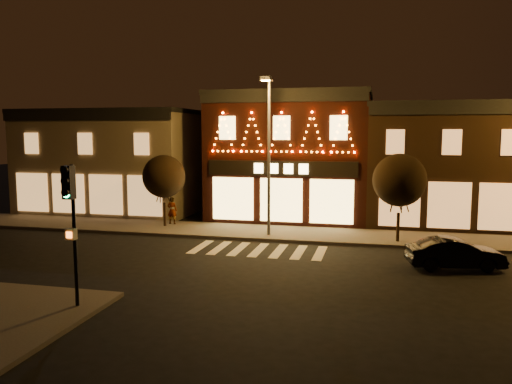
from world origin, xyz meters
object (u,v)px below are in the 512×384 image
(dark_sedan, at_px, (455,254))
(pedestrian, at_px, (172,210))
(streetlamp_mid, at_px, (268,144))
(traffic_signal_near, at_px, (71,208))

(dark_sedan, xyz_separation_m, pedestrian, (-15.46, 6.36, 0.33))
(dark_sedan, relative_size, pedestrian, 2.37)
(dark_sedan, bearing_deg, pedestrian, 56.54)
(streetlamp_mid, xyz_separation_m, pedestrian, (-6.49, 2.18, -4.11))
(streetlamp_mid, bearing_deg, pedestrian, 167.62)
(pedestrian, bearing_deg, dark_sedan, 157.92)
(traffic_signal_near, height_order, streetlamp_mid, streetlamp_mid)
(traffic_signal_near, distance_m, streetlamp_mid, 13.19)
(streetlamp_mid, height_order, pedestrian, streetlamp_mid)
(pedestrian, bearing_deg, streetlamp_mid, 161.75)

